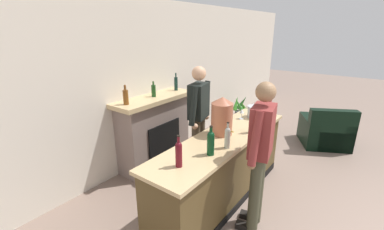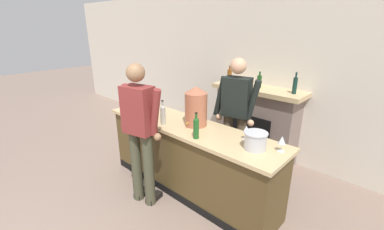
# 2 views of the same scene
# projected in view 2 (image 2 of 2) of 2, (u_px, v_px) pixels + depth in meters

# --- Properties ---
(wall_back_panel) EXTENTS (12.00, 0.07, 2.75)m
(wall_back_panel) POSITION_uv_depth(u_px,v_px,m) (264.00, 75.00, 4.27)
(wall_back_panel) COLOR silver
(wall_back_panel) RESTS_ON ground_plane
(bar_counter) EXTENTS (2.61, 0.66, 0.95)m
(bar_counter) POSITION_uv_depth(u_px,v_px,m) (189.00, 158.00, 3.45)
(bar_counter) COLOR #503E20
(bar_counter) RESTS_ON ground_plane
(fireplace_stone) EXTENTS (1.49, 0.52, 1.54)m
(fireplace_stone) POSITION_uv_depth(u_px,v_px,m) (256.00, 122.00, 4.29)
(fireplace_stone) COLOR gray
(fireplace_stone) RESTS_ON ground_plane
(person_customer) EXTENTS (0.65, 0.36, 1.78)m
(person_customer) POSITION_uv_depth(u_px,v_px,m) (140.00, 131.00, 3.03)
(person_customer) COLOR #42422F
(person_customer) RESTS_ON ground_plane
(person_bartender) EXTENTS (0.65, 0.37, 1.78)m
(person_bartender) POSITION_uv_depth(u_px,v_px,m) (235.00, 116.00, 3.51)
(person_bartender) COLOR brown
(person_bartender) RESTS_ON ground_plane
(copper_dispenser) EXTENTS (0.29, 0.33, 0.51)m
(copper_dispenser) POSITION_uv_depth(u_px,v_px,m) (196.00, 106.00, 3.22)
(copper_dispenser) COLOR #AE6345
(copper_dispenser) RESTS_ON bar_counter
(ice_bucket_steel) EXTENTS (0.24, 0.24, 0.18)m
(ice_bucket_steel) POSITION_uv_depth(u_px,v_px,m) (255.00, 141.00, 2.65)
(ice_bucket_steel) COLOR silver
(ice_bucket_steel) RESTS_ON bar_counter
(wine_bottle_riesling_slim) EXTENTS (0.08, 0.08, 0.34)m
(wine_bottle_riesling_slim) POSITION_uv_depth(u_px,v_px,m) (154.00, 108.00, 3.49)
(wine_bottle_riesling_slim) COLOR #0A381A
(wine_bottle_riesling_slim) RESTS_ON bar_counter
(wine_bottle_port_short) EXTENTS (0.07, 0.07, 0.32)m
(wine_bottle_port_short) POSITION_uv_depth(u_px,v_px,m) (163.00, 114.00, 3.28)
(wine_bottle_port_short) COLOR #B3B8AC
(wine_bottle_port_short) RESTS_ON bar_counter
(wine_bottle_rose_blush) EXTENTS (0.07, 0.07, 0.34)m
(wine_bottle_rose_blush) POSITION_uv_depth(u_px,v_px,m) (142.00, 100.00, 3.84)
(wine_bottle_rose_blush) COLOR #590E18
(wine_bottle_rose_blush) RESTS_ON bar_counter
(wine_bottle_merlot_tall) EXTENTS (0.07, 0.07, 0.31)m
(wine_bottle_merlot_tall) POSITION_uv_depth(u_px,v_px,m) (196.00, 127.00, 2.88)
(wine_bottle_merlot_tall) COLOR #1C5520
(wine_bottle_merlot_tall) RESTS_ON bar_counter
(wine_glass_near_bucket) EXTENTS (0.08, 0.08, 0.17)m
(wine_glass_near_bucket) POSITION_uv_depth(u_px,v_px,m) (282.00, 141.00, 2.59)
(wine_glass_near_bucket) COLOR silver
(wine_glass_near_bucket) RESTS_ON bar_counter
(wine_glass_mid_counter) EXTENTS (0.07, 0.07, 0.17)m
(wine_glass_mid_counter) POSITION_uv_depth(u_px,v_px,m) (246.00, 130.00, 2.86)
(wine_glass_mid_counter) COLOR silver
(wine_glass_mid_counter) RESTS_ON bar_counter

